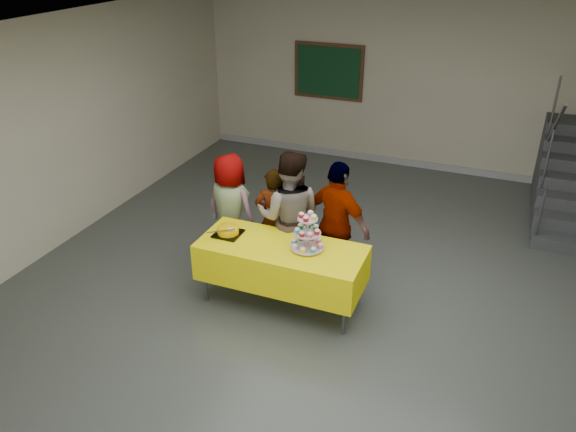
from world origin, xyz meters
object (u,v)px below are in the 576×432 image
at_px(schoolchild_b, 274,219).
at_px(schoolchild_d, 337,224).
at_px(bake_table, 281,262).
at_px(bear_cake, 228,230).
at_px(cupcake_stand, 307,235).
at_px(noticeboard, 328,72).
at_px(schoolchild_a, 231,209).
at_px(schoolchild_c, 289,216).

distance_m(schoolchild_b, schoolchild_d, 0.83).
height_order(bake_table, bear_cake, bear_cake).
relative_size(cupcake_stand, noticeboard, 0.34).
height_order(bear_cake, schoolchild_b, schoolchild_b).
bearing_deg(schoolchild_b, bake_table, 105.31).
relative_size(bake_table, schoolchild_d, 1.20).
relative_size(bake_table, schoolchild_b, 1.39).
distance_m(schoolchild_b, noticeboard, 4.21).
bearing_deg(noticeboard, cupcake_stand, -74.13).
xyz_separation_m(bear_cake, schoolchild_a, (-0.31, 0.67, -0.10)).
bearing_deg(schoolchild_b, schoolchild_a, -9.43).
bearing_deg(schoolchild_d, schoolchild_b, 19.42).
distance_m(cupcake_stand, schoolchild_d, 0.69).
relative_size(cupcake_stand, bear_cake, 1.24).
bearing_deg(bake_table, schoolchild_c, 103.48).
relative_size(schoolchild_a, schoolchild_d, 0.93).
relative_size(schoolchild_a, schoolchild_b, 1.08).
height_order(bake_table, cupcake_stand, cupcake_stand).
height_order(cupcake_stand, noticeboard, noticeboard).
bearing_deg(bake_table, bear_cake, 178.67).
bearing_deg(schoolchild_c, bear_cake, 34.74).
bearing_deg(schoolchild_b, cupcake_stand, 122.17).
xyz_separation_m(bake_table, bear_cake, (-0.67, 0.02, 0.27)).
bearing_deg(schoolchild_c, bake_table, 90.98).
xyz_separation_m(cupcake_stand, schoolchild_a, (-1.27, 0.63, -0.21)).
bearing_deg(noticeboard, schoolchild_b, -80.76).
distance_m(bake_table, noticeboard, 5.00).
xyz_separation_m(bear_cake, schoolchild_c, (0.53, 0.57, 0.00)).
bearing_deg(bake_table, noticeboard, 102.46).
height_order(bake_table, schoolchild_b, schoolchild_b).
xyz_separation_m(cupcake_stand, schoolchild_b, (-0.68, 0.67, -0.26)).
xyz_separation_m(bake_table, schoolchild_a, (-0.99, 0.68, 0.18)).
relative_size(bear_cake, schoolchild_a, 0.24).
distance_m(bear_cake, schoolchild_a, 0.74).
distance_m(bake_table, schoolchild_d, 0.86).
xyz_separation_m(schoolchild_d, noticeboard, (-1.48, 4.07, 0.82)).
relative_size(schoolchild_a, schoolchild_c, 0.88).
relative_size(schoolchild_c, schoolchild_d, 1.06).
xyz_separation_m(schoolchild_a, noticeboard, (-0.07, 4.10, 0.87)).
distance_m(schoolchild_a, schoolchild_b, 0.59).
bearing_deg(cupcake_stand, bake_table, -169.73).
relative_size(bake_table, noticeboard, 1.45).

